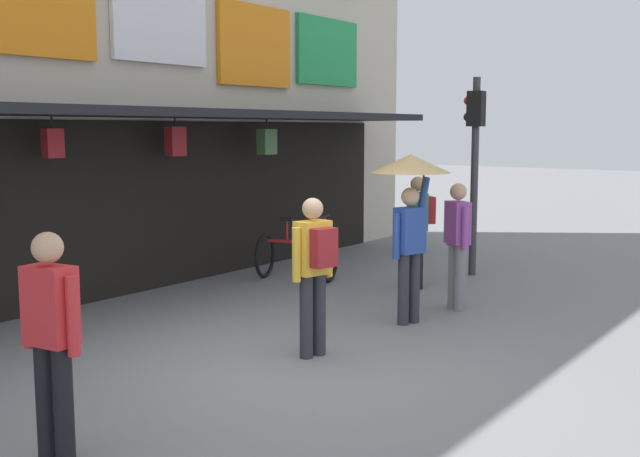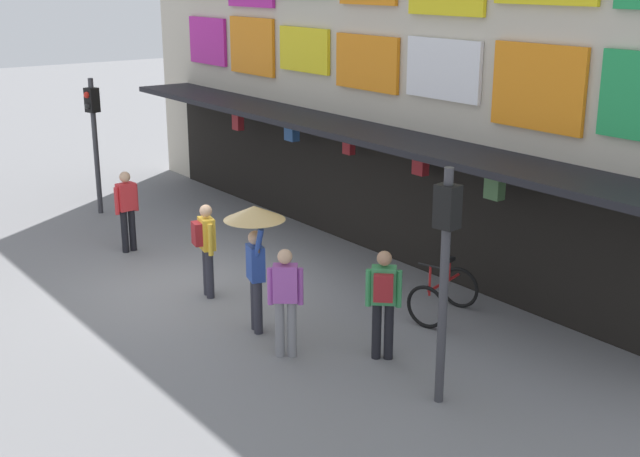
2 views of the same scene
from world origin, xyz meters
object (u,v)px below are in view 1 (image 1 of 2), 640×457
pedestrian_with_umbrella (410,191)px  pedestrian_in_yellow (457,239)px  traffic_light_far (475,144)px  bicycle_parked (297,256)px  pedestrian_in_red (52,335)px  pedestrian_in_blue (419,223)px  pedestrian_in_green (314,265)px

pedestrian_with_umbrella → pedestrian_in_yellow: 1.25m
traffic_light_far → bicycle_parked: bearing=134.6°
traffic_light_far → pedestrian_in_red: 8.48m
traffic_light_far → pedestrian_in_blue: bearing=171.4°
traffic_light_far → bicycle_parked: 3.37m
pedestrian_in_red → pedestrian_in_green: bearing=0.9°
bicycle_parked → pedestrian_in_green: 4.18m
pedestrian_with_umbrella → pedestrian_in_yellow: bearing=-7.7°
bicycle_parked → pedestrian_with_umbrella: 3.34m
bicycle_parked → pedestrian_in_blue: pedestrian_in_blue is taller
traffic_light_far → pedestrian_with_umbrella: (-3.39, -0.73, -0.50)m
bicycle_parked → pedestrian_in_blue: (0.60, -1.84, 0.59)m
bicycle_parked → pedestrian_in_red: bearing=-156.8°
bicycle_parked → pedestrian_in_yellow: size_ratio=0.78×
traffic_light_far → pedestrian_in_green: (-5.19, -0.62, -1.16)m
traffic_light_far → pedestrian_in_yellow: size_ratio=1.90×
pedestrian_in_red → pedestrian_in_blue: same height
bicycle_parked → pedestrian_in_yellow: 2.99m
bicycle_parked → pedestrian_in_yellow: bearing=-96.5°
traffic_light_far → pedestrian_in_blue: traffic_light_far is taller
pedestrian_in_yellow → pedestrian_with_umbrella: bearing=172.3°
pedestrian_in_green → pedestrian_in_blue: bearing=12.5°
traffic_light_far → pedestrian_in_yellow: 2.78m
pedestrian_in_red → pedestrian_in_yellow: (6.01, -0.20, 0.00)m
bicycle_parked → pedestrian_in_green: (-3.16, -2.67, 0.59)m
pedestrian_in_green → pedestrian_in_red: bearing=-179.1°
pedestrian_in_green → pedestrian_in_blue: 3.86m
traffic_light_far → pedestrian_in_green: bearing=-173.2°
traffic_light_far → pedestrian_in_yellow: (-2.36, -0.87, -1.19)m
pedestrian_in_blue → pedestrian_in_yellow: 1.43m
pedestrian_in_red → traffic_light_far: bearing=4.6°
pedestrian_in_green → pedestrian_in_yellow: same height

